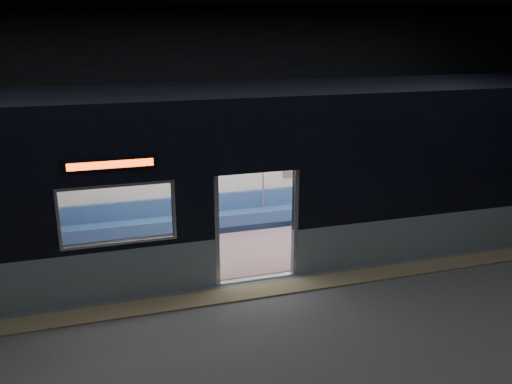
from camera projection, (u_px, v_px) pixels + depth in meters
name	position (u px, v px, depth m)	size (l,w,h in m)	color
station_floor	(275.00, 306.00, 9.08)	(24.00, 14.00, 0.01)	#47494C
station_envelope	(278.00, 84.00, 8.01)	(24.00, 14.00, 5.00)	black
tactile_strip	(265.00, 290.00, 9.58)	(22.80, 0.50, 0.03)	#8C7F59
metro_car	(235.00, 164.00, 10.87)	(18.00, 3.04, 3.35)	gray
passenger	(411.00, 183.00, 13.45)	(0.37, 0.64, 1.31)	black
handbag	(415.00, 189.00, 13.29)	(0.26, 0.22, 0.13)	black
transit_map	(306.00, 159.00, 12.76)	(1.05, 0.03, 0.69)	white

